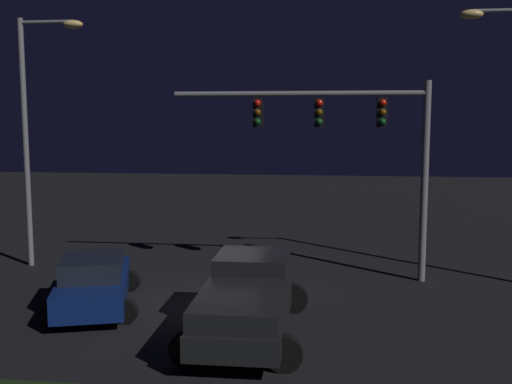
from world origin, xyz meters
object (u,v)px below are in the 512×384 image
object	(u,v)px
traffic_signal_gantry	(349,131)
street_lamp_left	(36,115)
pickup_truck	(248,295)
car_sedan	(94,282)

from	to	relation	value
traffic_signal_gantry	street_lamp_left	size ratio (longest dim) A/B	0.95
street_lamp_left	traffic_signal_gantry	bearing A→B (deg)	-2.44
pickup_truck	car_sedan	distance (m)	4.80
car_sedan	traffic_signal_gantry	size ratio (longest dim) A/B	0.57
pickup_truck	street_lamp_left	distance (m)	11.17
street_lamp_left	car_sedan	bearing A→B (deg)	-49.84
car_sedan	traffic_signal_gantry	xyz separation A→B (m)	(7.12, 4.01, 4.16)
pickup_truck	traffic_signal_gantry	bearing A→B (deg)	-25.47
street_lamp_left	pickup_truck	bearing A→B (deg)	-35.65
traffic_signal_gantry	pickup_truck	bearing A→B (deg)	-115.04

